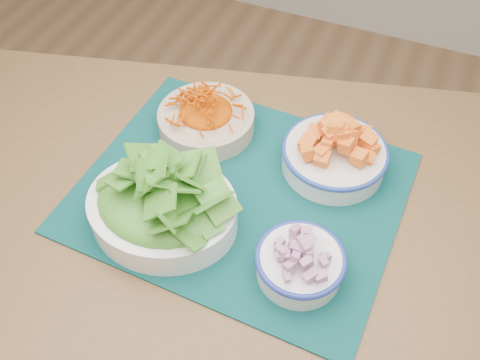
{
  "coord_description": "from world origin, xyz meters",
  "views": [
    {
      "loc": [
        0.47,
        -0.28,
        1.49
      ],
      "look_at": [
        0.23,
        0.28,
        0.78
      ],
      "focal_mm": 40.0,
      "sensor_mm": 36.0,
      "label": 1
    }
  ],
  "objects_px": {
    "carrot_bowl": "(206,116)",
    "lettuce_bowl": "(161,200)",
    "onion_bowl": "(300,261)",
    "table": "(227,250)",
    "squash_bowl": "(335,150)",
    "placemat": "(240,192)"
  },
  "relations": [
    {
      "from": "table",
      "to": "carrot_bowl",
      "type": "distance_m",
      "value": 0.26
    },
    {
      "from": "placemat",
      "to": "lettuce_bowl",
      "type": "distance_m",
      "value": 0.16
    },
    {
      "from": "table",
      "to": "placemat",
      "type": "distance_m",
      "value": 0.12
    },
    {
      "from": "squash_bowl",
      "to": "lettuce_bowl",
      "type": "bearing_deg",
      "value": -134.54
    },
    {
      "from": "carrot_bowl",
      "to": "onion_bowl",
      "type": "distance_m",
      "value": 0.36
    },
    {
      "from": "squash_bowl",
      "to": "lettuce_bowl",
      "type": "height_order",
      "value": "lettuce_bowl"
    },
    {
      "from": "table",
      "to": "onion_bowl",
      "type": "distance_m",
      "value": 0.21
    },
    {
      "from": "table",
      "to": "lettuce_bowl",
      "type": "height_order",
      "value": "lettuce_bowl"
    },
    {
      "from": "table",
      "to": "onion_bowl",
      "type": "height_order",
      "value": "onion_bowl"
    },
    {
      "from": "carrot_bowl",
      "to": "table",
      "type": "bearing_deg",
      "value": -56.19
    },
    {
      "from": "placemat",
      "to": "onion_bowl",
      "type": "distance_m",
      "value": 0.19
    },
    {
      "from": "table",
      "to": "squash_bowl",
      "type": "height_order",
      "value": "squash_bowl"
    },
    {
      "from": "table",
      "to": "squash_bowl",
      "type": "relative_size",
      "value": 6.12
    },
    {
      "from": "carrot_bowl",
      "to": "lettuce_bowl",
      "type": "xyz_separation_m",
      "value": [
        0.03,
        -0.23,
        0.02
      ]
    },
    {
      "from": "placemat",
      "to": "carrot_bowl",
      "type": "height_order",
      "value": "carrot_bowl"
    },
    {
      "from": "lettuce_bowl",
      "to": "table",
      "type": "bearing_deg",
      "value": 21.25
    },
    {
      "from": "carrot_bowl",
      "to": "squash_bowl",
      "type": "distance_m",
      "value": 0.26
    },
    {
      "from": "carrot_bowl",
      "to": "squash_bowl",
      "type": "bearing_deg",
      "value": 0.0
    },
    {
      "from": "onion_bowl",
      "to": "table",
      "type": "bearing_deg",
      "value": 159.85
    },
    {
      "from": "placemat",
      "to": "lettuce_bowl",
      "type": "bearing_deg",
      "value": -127.93
    },
    {
      "from": "onion_bowl",
      "to": "squash_bowl",
      "type": "bearing_deg",
      "value": 93.67
    },
    {
      "from": "carrot_bowl",
      "to": "onion_bowl",
      "type": "xyz_separation_m",
      "value": [
        0.27,
        -0.24,
        0.0
      ]
    }
  ]
}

